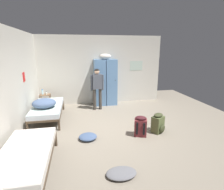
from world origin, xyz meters
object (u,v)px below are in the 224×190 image
at_px(shelf_unit, 45,100).
at_px(bedding_heap, 44,103).
at_px(person_traveler, 97,85).
at_px(backpack_olive, 158,123).
at_px(clothes_pile_grey, 121,173).
at_px(bed_left_front, 25,156).
at_px(lotion_bottle, 46,93).
at_px(clothes_pile_denim, 88,137).
at_px(water_bottle, 43,92).
at_px(backpack_maroon, 141,126).
at_px(bed_left_rear, 48,108).
at_px(locker_bank, 105,81).

height_order(shelf_unit, bedding_heap, bedding_heap).
xyz_separation_m(bedding_heap, person_traveler, (1.75, 0.94, 0.30)).
distance_m(shelf_unit, bedding_heap, 1.45).
relative_size(backpack_olive, clothes_pile_grey, 0.97).
bearing_deg(bed_left_front, lotion_bottle, 92.72).
bearing_deg(clothes_pile_denim, lotion_bottle, 116.84).
height_order(water_bottle, clothes_pile_grey, water_bottle).
bearing_deg(person_traveler, bedding_heap, -151.78).
relative_size(lotion_bottle, clothes_pile_denim, 0.30).
xyz_separation_m(shelf_unit, backpack_olive, (3.37, -2.71, -0.09)).
bearing_deg(bedding_heap, shelf_unit, 98.32).
distance_m(backpack_olive, backpack_maroon, 0.55).
xyz_separation_m(shelf_unit, water_bottle, (-0.08, 0.02, 0.32)).
distance_m(shelf_unit, clothes_pile_denim, 3.11).
bearing_deg(bedding_heap, bed_left_rear, 79.90).
height_order(lotion_bottle, clothes_pile_grey, lotion_bottle).
height_order(bed_left_rear, water_bottle, water_bottle).
bearing_deg(bed_left_rear, backpack_olive, -26.52).
bearing_deg(clothes_pile_denim, locker_bank, 72.15).
bearing_deg(shelf_unit, bedding_heap, -81.68).
xyz_separation_m(bedding_heap, backpack_olive, (3.17, -1.31, -0.37)).
height_order(bed_left_rear, clothes_pile_grey, bed_left_rear).
bearing_deg(lotion_bottle, backpack_maroon, -44.93).
bearing_deg(bed_left_front, locker_bank, 61.96).
height_order(lotion_bottle, backpack_maroon, lotion_bottle).
distance_m(water_bottle, lotion_bottle, 0.16).
height_order(bed_left_front, lotion_bottle, lotion_bottle).
xyz_separation_m(locker_bank, bed_left_rear, (-2.11, -1.28, -0.59)).
relative_size(bed_left_front, backpack_olive, 3.45).
height_order(locker_bank, bed_left_rear, locker_bank).
bearing_deg(bedding_heap, clothes_pile_denim, -47.37).
xyz_separation_m(water_bottle, lotion_bottle, (0.15, -0.06, -0.03)).
bearing_deg(backpack_olive, water_bottle, 141.68).
distance_m(shelf_unit, clothes_pile_grey, 4.66).
distance_m(shelf_unit, water_bottle, 0.33).
distance_m(bed_left_front, lotion_bottle, 3.81).
bearing_deg(clothes_pile_grey, backpack_maroon, 58.41).
xyz_separation_m(bed_left_rear, bed_left_front, (0.00, -2.68, 0.00)).
distance_m(bed_left_rear, water_bottle, 1.25).
bearing_deg(backpack_olive, lotion_bottle, 141.06).
xyz_separation_m(bed_left_rear, backpack_olive, (3.12, -1.56, -0.12)).
distance_m(bed_left_rear, person_traveler, 1.92).
bearing_deg(backpack_maroon, bed_left_front, -158.05).
bearing_deg(bedding_heap, backpack_olive, -22.42).
height_order(lotion_bottle, backpack_olive, lotion_bottle).
distance_m(bedding_heap, water_bottle, 1.45).
relative_size(person_traveler, lotion_bottle, 11.15).
height_order(shelf_unit, clothes_pile_grey, shelf_unit).
height_order(backpack_olive, clothes_pile_denim, backpack_olive).
height_order(locker_bank, lotion_bottle, locker_bank).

